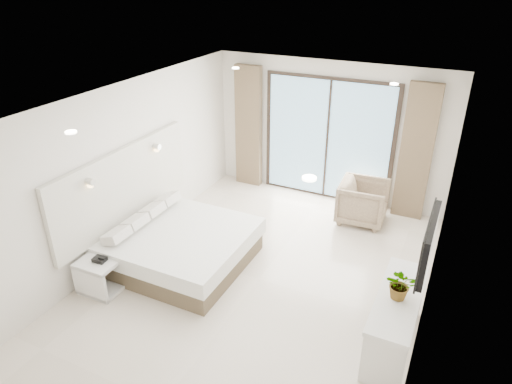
# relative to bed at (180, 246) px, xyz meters

# --- Properties ---
(ground) EXTENTS (6.20, 6.20, 0.00)m
(ground) POSITION_rel_bed_xyz_m (1.30, 0.14, -0.30)
(ground) COLOR beige
(ground) RESTS_ON ground
(room_shell) EXTENTS (4.62, 6.22, 2.72)m
(room_shell) POSITION_rel_bed_xyz_m (1.10, 0.86, 1.28)
(room_shell) COLOR silver
(room_shell) RESTS_ON ground
(bed) EXTENTS (2.02, 1.92, 0.70)m
(bed) POSITION_rel_bed_xyz_m (0.00, 0.00, 0.00)
(bed) COLOR brown
(bed) RESTS_ON ground
(nightstand) EXTENTS (0.57, 0.47, 0.50)m
(nightstand) POSITION_rel_bed_xyz_m (-0.63, -1.09, -0.04)
(nightstand) COLOR white
(nightstand) RESTS_ON ground
(phone) EXTENTS (0.19, 0.15, 0.06)m
(phone) POSITION_rel_bed_xyz_m (-0.59, -1.07, 0.24)
(phone) COLOR black
(phone) RESTS_ON nightstand
(console_desk) EXTENTS (0.48, 1.54, 0.77)m
(console_desk) POSITION_rel_bed_xyz_m (3.34, -0.35, 0.26)
(console_desk) COLOR white
(console_desk) RESTS_ON ground
(plant) EXTENTS (0.40, 0.43, 0.30)m
(plant) POSITION_rel_bed_xyz_m (3.34, -0.38, 0.62)
(plant) COLOR #33662D
(plant) RESTS_ON console_desk
(armchair) EXTENTS (0.82, 0.87, 0.85)m
(armchair) POSITION_rel_bed_xyz_m (2.24, 2.54, 0.13)
(armchair) COLOR #998964
(armchair) RESTS_ON ground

